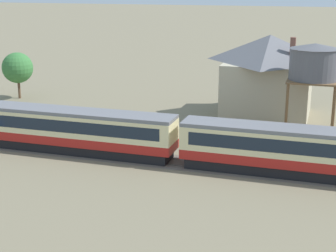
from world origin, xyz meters
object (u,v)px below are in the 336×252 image
object	(u,v)px
station_house_grey_roof	(269,75)
water_tower	(314,63)
yard_tree_0	(18,68)
passenger_train	(182,139)

from	to	relation	value
station_house_grey_roof	water_tower	distance (m)	8.91
yard_tree_0	water_tower	bearing A→B (deg)	-9.69
passenger_train	yard_tree_0	bearing A→B (deg)	147.03
passenger_train	yard_tree_0	distance (m)	33.00
station_house_grey_roof	water_tower	world-z (taller)	station_house_grey_roof
yard_tree_0	passenger_train	bearing A→B (deg)	-32.97
water_tower	yard_tree_0	distance (m)	38.25
passenger_train	station_house_grey_roof	bearing A→B (deg)	75.21
station_house_grey_roof	yard_tree_0	distance (m)	32.51
yard_tree_0	station_house_grey_roof	bearing A→B (deg)	0.81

